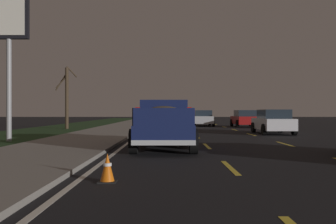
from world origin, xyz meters
The scene contains 11 objects.
ground centered at (27.00, 0.00, 0.00)m, with size 144.00×144.00×0.00m, color black.
sidewalk_shoulder centered at (27.00, 7.45, 0.06)m, with size 108.00×4.00×0.12m, color gray.
grass_verge centered at (27.00, 12.45, 0.00)m, with size 108.00×6.00×0.01m, color #1E3819.
lane_markings centered at (30.10, 3.07, 0.00)m, with size 108.00×7.04×0.01m.
pickup_truck centered at (13.78, 3.50, 0.98)m, with size 5.45×2.33×1.87m.
sedan_silver centered at (36.16, 0.06, 0.78)m, with size 4.41×2.04×1.54m.
sedan_red centered at (33.78, -3.57, 0.78)m, with size 4.41×2.04×1.54m.
sedan_white centered at (23.26, -3.28, 0.78)m, with size 4.42×2.06×1.54m.
gas_price_sign centered at (17.33, 10.96, 5.33)m, with size 0.27×1.90×7.08m.
bare_tree_far centered at (30.27, 11.75, 2.67)m, with size 0.44×1.85×5.16m.
traffic_cone_near centered at (6.90, 4.52, 0.28)m, with size 0.36×0.36×0.58m.
Camera 1 is at (-0.60, 3.28, 1.42)m, focal length 40.25 mm.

